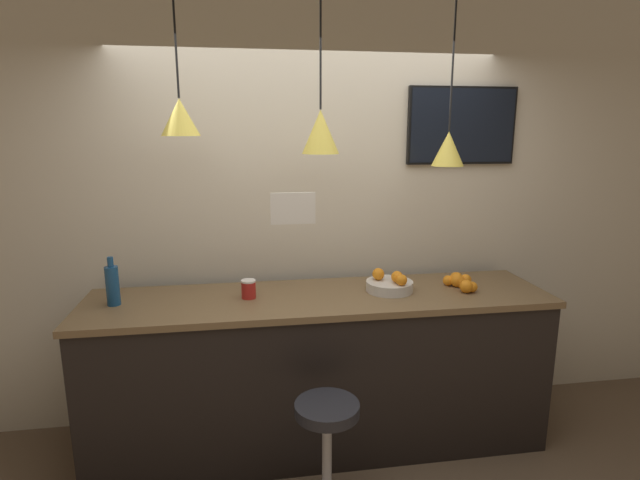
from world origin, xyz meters
name	(u,v)px	position (x,y,z in m)	size (l,w,h in m)	color
back_wall	(310,212)	(0.00, 1.15, 1.45)	(8.00, 0.06, 2.90)	beige
service_counter	(320,370)	(0.00, 0.69, 0.51)	(2.85, 0.70, 1.01)	black
bar_stool	(327,445)	(-0.06, 0.05, 0.42)	(0.40, 0.40, 0.65)	#B7B7BC
fruit_bowl	(390,284)	(0.45, 0.71, 1.05)	(0.30, 0.30, 0.14)	beige
orange_pile	(460,282)	(0.92, 0.70, 1.05)	(0.19, 0.25, 0.09)	orange
juice_bottle	(112,285)	(-1.21, 0.71, 1.13)	(0.08, 0.08, 0.29)	navy
spread_jar	(249,289)	(-0.43, 0.71, 1.06)	(0.09, 0.09, 0.11)	red
pendant_lamp_left	(180,117)	(-0.77, 0.67, 2.08)	(0.21, 0.21, 0.83)	black
pendant_lamp_middle	(321,131)	(0.00, 0.67, 2.00)	(0.21, 0.21, 0.93)	black
pendant_lamp_right	(448,148)	(0.77, 0.67, 1.90)	(0.19, 0.19, 1.01)	black
mounted_tv	(462,126)	(1.05, 1.10, 2.03)	(0.76, 0.04, 0.52)	black
hanging_menu_board	(293,208)	(-0.19, 0.42, 1.60)	(0.24, 0.01, 0.17)	white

